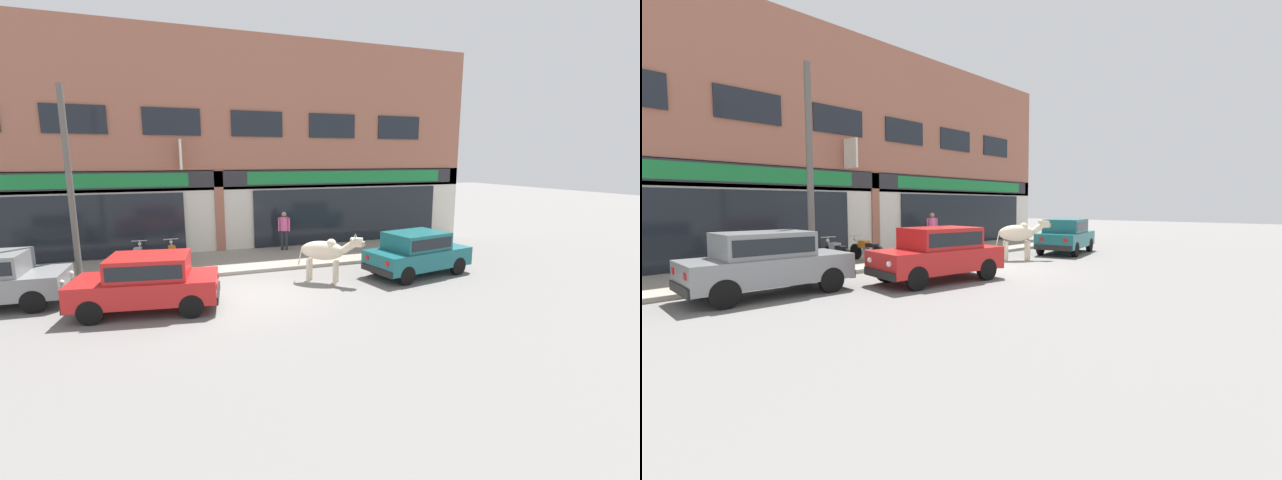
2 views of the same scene
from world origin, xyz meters
The scene contains 10 objects.
ground_plane centered at (0.00, 0.00, 0.00)m, with size 90.00×90.00×0.00m, color slate.
sidewalk centered at (0.00, 3.99, 0.06)m, with size 19.00×3.58×0.12m, color gray.
shop_building centered at (0.00, 6.03, 4.13)m, with size 23.00×1.40×8.70m.
cow centered at (2.55, 0.40, 1.01)m, with size 1.84×1.47×1.61m.
car_0 centered at (-2.62, -0.47, 0.81)m, with size 3.77×2.12×1.46m.
car_1 centered at (5.74, 0.16, 0.81)m, with size 3.81×2.26×1.46m.
motorcycle_0 centered at (-3.08, 3.76, 0.51)m, with size 0.53×1.81×0.88m.
motorcycle_1 centered at (-1.94, 3.72, 0.51)m, with size 0.52×1.81×0.88m.
pedestrian centered at (2.46, 4.94, 1.11)m, with size 0.45×0.32×1.60m.
utility_pole centered at (-4.66, 2.50, 3.03)m, with size 0.18×0.18×5.82m, color #595651.
Camera 1 is at (-2.11, -11.81, 3.87)m, focal length 24.00 mm.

